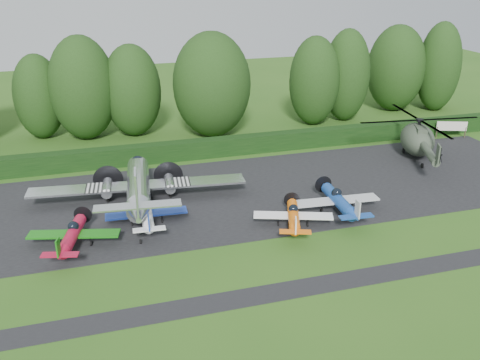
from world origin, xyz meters
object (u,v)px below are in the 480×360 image
object	(u,v)px
light_plane_red	(72,235)
light_plane_orange	(293,216)
transport_plane	(139,187)
helicopter	(418,137)
light_plane_blue	(339,201)
light_plane_white	(147,214)
sign_board	(452,127)

from	to	relation	value
light_plane_red	light_plane_orange	world-z (taller)	light_plane_red
transport_plane	helicopter	distance (m)	31.27
transport_plane	light_plane_blue	bearing A→B (deg)	-28.15
light_plane_white	sign_board	size ratio (longest dim) A/B	1.92
transport_plane	light_plane_orange	xyz separation A→B (m)	(11.55, -7.92, -0.69)
light_plane_white	helicopter	size ratio (longest dim) A/B	0.45
light_plane_white	helicopter	bearing A→B (deg)	11.15
transport_plane	sign_board	bearing A→B (deg)	6.55
light_plane_red	light_plane_white	bearing A→B (deg)	5.38
light_plane_white	sign_board	world-z (taller)	light_plane_white
light_plane_red	light_plane_blue	xyz separation A→B (m)	(22.07, -0.32, 0.09)
light_plane_blue	helicopter	size ratio (longest dim) A/B	0.50
light_plane_orange	helicopter	distance (m)	22.86
light_plane_red	light_plane_white	xyz separation A→B (m)	(5.90, 2.11, -0.04)
light_plane_red	light_plane_white	world-z (taller)	light_plane_red
light_plane_red	helicopter	distance (m)	38.22
sign_board	light_plane_orange	bearing A→B (deg)	-168.26
light_plane_orange	sign_board	xyz separation A→B (m)	(27.53, 16.72, 0.35)
light_plane_red	sign_board	size ratio (longest dim) A/B	1.99
light_plane_red	light_plane_white	distance (m)	6.27
transport_plane	light_plane_red	size ratio (longest dim) A/B	2.66
light_plane_white	sign_board	distance (m)	41.06
light_plane_orange	helicopter	size ratio (longest dim) A/B	0.43
light_plane_blue	sign_board	xyz separation A→B (m)	(22.80, 15.38, 0.19)
light_plane_orange	sign_board	distance (m)	32.21
light_plane_orange	light_plane_blue	world-z (taller)	light_plane_blue
helicopter	sign_board	world-z (taller)	helicopter
light_plane_red	light_plane_orange	size ratio (longest dim) A/B	1.07
light_plane_red	helicopter	size ratio (longest dim) A/B	0.46
transport_plane	light_plane_red	world-z (taller)	transport_plane
light_plane_blue	helicopter	xyz separation A→B (m)	(14.72, 10.59, 1.14)
light_plane_white	sign_board	bearing A→B (deg)	14.74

